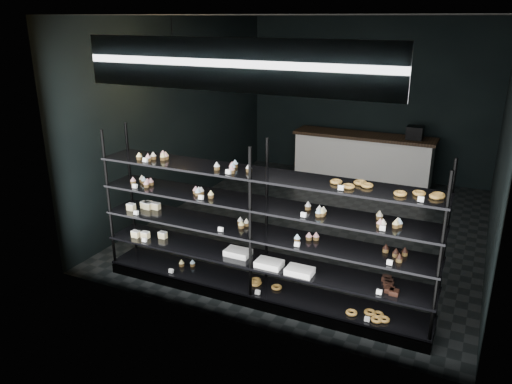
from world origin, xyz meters
TOP-DOWN VIEW (x-y plane):
  - room at (0.00, 0.00)m, footprint 5.01×6.01m
  - display_shelf at (0.05, -2.45)m, footprint 4.00×0.50m
  - signage at (0.00, -2.93)m, footprint 3.30×0.05m
  - pendant_lamp at (-1.65, -1.45)m, footprint 0.34×0.34m
  - service_counter at (0.09, 2.50)m, footprint 2.78×0.65m

SIDE VIEW (x-z plane):
  - service_counter at x=0.09m, z-range -0.11..1.12m
  - display_shelf at x=0.05m, z-range -0.33..1.58m
  - room at x=0.00m, z-range 0.00..3.20m
  - pendant_lamp at x=-1.65m, z-range 2.00..2.90m
  - signage at x=0.00m, z-range 2.50..3.00m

